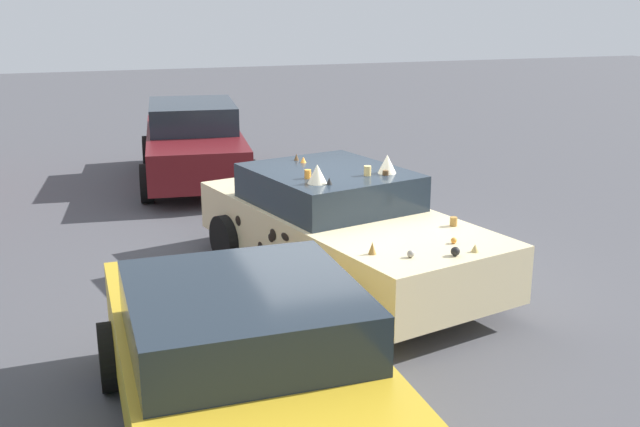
# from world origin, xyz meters

# --- Properties ---
(ground_plane) EXTENTS (60.00, 60.00, 0.00)m
(ground_plane) POSITION_xyz_m (0.00, 0.00, 0.00)
(ground_plane) COLOR #47474C
(art_car_decorated) EXTENTS (4.81, 2.85, 1.59)m
(art_car_decorated) POSITION_xyz_m (0.06, 0.02, 0.70)
(art_car_decorated) COLOR beige
(art_car_decorated) RESTS_ON ground
(parked_sedan_behind_right) EXTENTS (4.01, 2.08, 1.40)m
(parked_sedan_behind_right) POSITION_xyz_m (-3.18, 2.00, 0.71)
(parked_sedan_behind_right) COLOR gold
(parked_sedan_behind_right) RESTS_ON ground
(parked_sedan_behind_left) EXTENTS (4.67, 2.39, 1.49)m
(parked_sedan_behind_left) POSITION_xyz_m (5.92, 0.87, 0.76)
(parked_sedan_behind_left) COLOR #5B1419
(parked_sedan_behind_left) RESTS_ON ground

